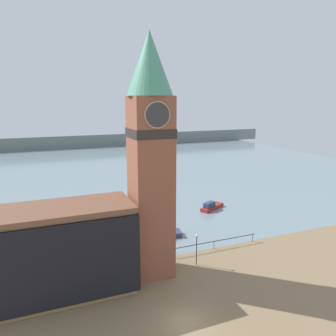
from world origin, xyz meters
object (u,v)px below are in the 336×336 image
Objects in this scene: mooring_bollard_near at (168,269)px; boat_near at (156,233)px; clock_tower at (151,152)px; pier_building at (58,252)px; lamp_post at (197,244)px; boat_far at (211,207)px.

boat_near is at bearing 77.49° from mooring_bollard_near.
clock_tower is 13.21m from pier_building.
lamp_post is (3.64, 0.20, 2.26)m from mooring_bollard_near.
boat_near reaches higher than boat_far.
mooring_bollard_near is at bearing -176.92° from lamp_post.
mooring_bollard_near is at bearing 0.19° from pier_building.
pier_building is at bearing -176.22° from clock_tower.
boat_near is 9.42m from lamp_post.
boat_near is 15.00m from boat_far.
lamp_post is at bearing -152.38° from boat_far.
pier_building is 21.23× the size of mooring_bollard_near.
mooring_bollard_near is (-2.06, -9.28, -0.30)m from boat_near.
boat_far is at bearing 32.47° from pier_building.
boat_near is (13.39, 9.31, -3.80)m from pier_building.
boat_near reaches higher than mooring_bollard_near.
pier_building reaches higher than lamp_post.
mooring_bollard_near is at bearing -20.03° from clock_tower.
clock_tower is at bearing -103.13° from boat_near.
boat_near is 9.45× the size of mooring_bollard_near.
clock_tower reaches higher than pier_building.
boat_far is 7.85× the size of mooring_bollard_near.
clock_tower is 37.04× the size of mooring_bollard_near.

